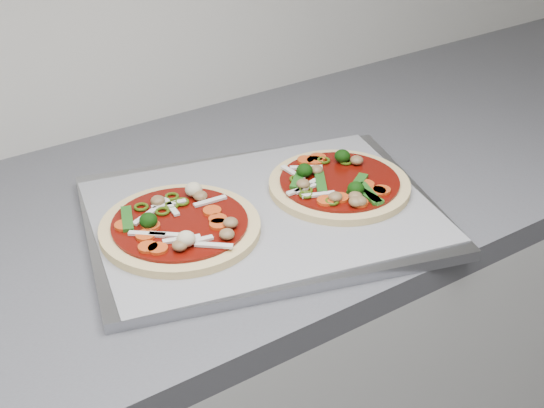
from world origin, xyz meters
TOP-DOWN VIEW (x-y plane):
  - base_cabinet at (0.00, 1.30)m, footprint 3.60×0.60m
  - countertop at (0.00, 1.30)m, footprint 3.60×0.60m
  - baking_tray at (-0.65, 1.22)m, footprint 0.56×0.47m
  - parchment at (-0.65, 1.22)m, footprint 0.52×0.43m
  - pizza_left at (-0.77, 1.23)m, footprint 0.29×0.29m
  - pizza_right at (-0.53, 1.20)m, footprint 0.28×0.28m

SIDE VIEW (x-z plane):
  - base_cabinet at x=0.00m, z-range 0.00..0.86m
  - countertop at x=0.00m, z-range 0.86..0.90m
  - baking_tray at x=-0.65m, z-range 0.90..0.92m
  - parchment at x=-0.65m, z-range 0.92..0.92m
  - pizza_left at x=-0.77m, z-range 0.91..0.94m
  - pizza_right at x=-0.53m, z-range 0.91..0.94m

